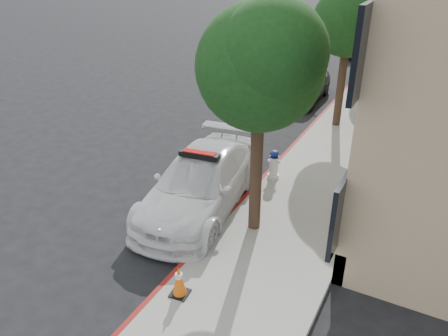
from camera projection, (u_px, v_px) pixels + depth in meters
ground at (197, 174)px, 14.04m from camera, size 120.00×120.00×0.00m
sidewalk at (373, 100)px, 20.38m from camera, size 3.20×50.00×0.15m
curb_strip at (340, 96)px, 21.02m from camera, size 0.12×50.00×0.15m
tree_near at (261, 67)px, 9.28m from camera, size 2.92×2.82×5.62m
tree_mid at (350, 20)px, 15.63m from camera, size 2.77×2.64×5.43m
police_car at (200, 182)px, 11.95m from camera, size 2.87×5.62×1.71m
parked_car_mid at (305, 86)px, 20.34m from camera, size 1.76×4.17×1.41m
parked_car_far at (365, 44)px, 28.50m from camera, size 1.96×4.68×1.50m
fire_hydrant at (274, 164)px, 13.32m from camera, size 0.39×0.35×0.92m
traffic_cone at (179, 281)px, 8.87m from camera, size 0.41×0.41×0.71m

